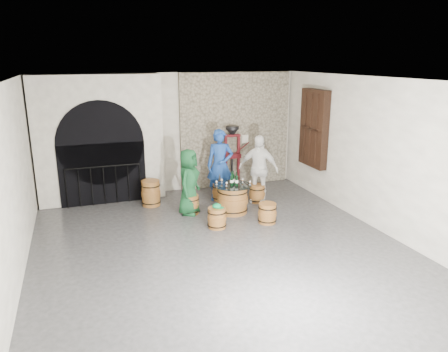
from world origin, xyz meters
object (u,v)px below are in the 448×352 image
object	(u,v)px
barrel_stool_near_left	(217,218)
person_white	(258,169)
barrel_stool_left	(190,204)
wine_bottle_center	(237,180)
corking_press	(232,153)
barrel_stool_near_right	(267,213)
side_barrel	(151,193)
wine_bottle_right	(233,179)
barrel_table	(233,199)
person_green	(189,182)
person_blue	(220,165)
barrel_stool_right	(257,193)
wine_bottle_left	(232,180)
barrel_stool_far	(220,191)

from	to	relation	value
barrel_stool_near_left	person_white	world-z (taller)	person_white
barrel_stool_left	wine_bottle_center	distance (m)	1.24
wine_bottle_center	corking_press	distance (m)	1.96
barrel_stool_near_right	side_barrel	distance (m)	3.02
wine_bottle_right	side_barrel	world-z (taller)	wine_bottle_right
barrel_stool_left	corking_press	distance (m)	2.36
barrel_table	wine_bottle_right	distance (m)	0.48
barrel_stool_left	person_green	world-z (taller)	person_green
barrel_stool_left	person_white	size ratio (longest dim) A/B	0.26
barrel_stool_near_left	corking_press	xyz separation A→B (m)	(1.31, 2.55, 0.81)
person_blue	wine_bottle_center	world-z (taller)	person_blue
barrel_stool_right	barrel_table	bearing A→B (deg)	-149.09
barrel_table	barrel_stool_left	world-z (taller)	barrel_table
person_green	side_barrel	world-z (taller)	person_green
barrel_stool_near_left	barrel_stool_left	bearing A→B (deg)	106.73
barrel_stool_left	barrel_stool_near_right	xyz separation A→B (m)	(1.46, -1.14, 0.00)
wine_bottle_left	corking_press	xyz separation A→B (m)	(0.69, 1.81, 0.21)
wine_bottle_center	corking_press	world-z (taller)	corking_press
corking_press	person_green	bearing A→B (deg)	-136.60
barrel_stool_far	wine_bottle_right	world-z (taller)	wine_bottle_right
barrel_table	wine_bottle_left	size ratio (longest dim) A/B	2.72
barrel_stool_far	barrel_stool_right	world-z (taller)	same
wine_bottle_left	wine_bottle_center	world-z (taller)	same
barrel_stool_right	person_white	distance (m)	0.64
barrel_stool_left	side_barrel	xyz separation A→B (m)	(-0.78, 0.87, 0.10)
side_barrel	barrel_table	bearing A→B (deg)	-33.43
barrel_stool_far	wine_bottle_left	bearing A→B (deg)	-93.49
person_green	person_blue	world-z (taller)	person_blue
side_barrel	wine_bottle_right	bearing A→B (deg)	-31.42
barrel_stool_right	corking_press	xyz separation A→B (m)	(-0.20, 1.27, 0.81)
barrel_stool_left	barrel_stool_near_left	bearing A→B (deg)	-73.27
barrel_stool_right	wine_bottle_left	size ratio (longest dim) A/B	1.40
barrel_table	wine_bottle_center	distance (m)	0.49
barrel_table	barrel_stool_far	size ratio (longest dim) A/B	1.95
barrel_stool_near_right	person_white	size ratio (longest dim) A/B	0.26
person_green	wine_bottle_center	size ratio (longest dim) A/B	4.80
barrel_stool_far	barrel_stool_left	bearing A→B (deg)	-143.78
person_green	wine_bottle_left	distance (m)	1.00
barrel_stool_right	side_barrel	size ratio (longest dim) A/B	0.70
side_barrel	corking_press	size ratio (longest dim) A/B	0.36
barrel_stool_left	barrel_stool_near_left	xyz separation A→B (m)	(0.31, -1.04, 0.00)
wine_bottle_center	wine_bottle_right	xyz separation A→B (m)	(-0.04, 0.14, 0.00)
barrel_stool_left	barrel_stool_far	bearing A→B (deg)	36.22
barrel_table	person_white	distance (m)	1.16
person_white	wine_bottle_center	xyz separation A→B (m)	(-0.82, -0.60, -0.05)
barrel_stool_near_left	person_green	xyz separation A→B (m)	(-0.34, 1.04, 0.55)
barrel_stool_left	barrel_stool_far	world-z (taller)	same
barrel_stool_near_right	wine_bottle_left	distance (m)	1.16
barrel_stool_left	person_white	bearing A→B (deg)	7.83
wine_bottle_left	barrel_stool_near_right	bearing A→B (deg)	-57.71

